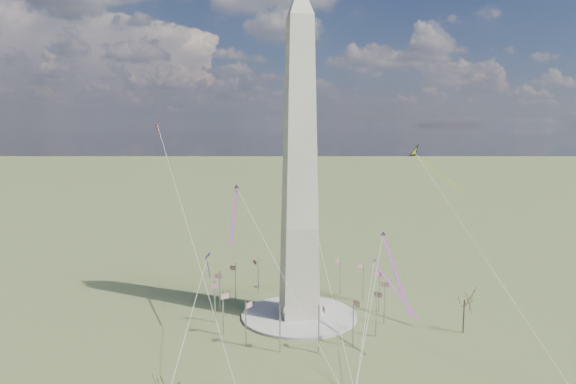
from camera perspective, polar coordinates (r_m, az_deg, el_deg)
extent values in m
plane|color=#4B552A|center=(164.76, 1.25, -13.69)|extent=(2000.00, 2000.00, 0.00)
cylinder|color=#A6A097|center=(164.62, 1.25, -13.56)|extent=(36.00, 36.00, 0.80)
cylinder|color=#AEB0B5|center=(169.32, 10.08, -10.88)|extent=(0.36, 0.36, 13.00)
cube|color=#B11725|center=(168.92, 9.97, -9.04)|extent=(2.40, 0.08, 1.50)
cylinder|color=#AEB0B5|center=(177.62, 8.35, -9.97)|extent=(0.36, 0.36, 13.00)
cube|color=#B11725|center=(177.07, 8.11, -8.23)|extent=(2.25, 0.99, 1.50)
cylinder|color=#AEB0B5|center=(183.71, 5.82, -9.34)|extent=(0.36, 0.36, 13.00)
cube|color=#B11725|center=(182.88, 5.49, -7.69)|extent=(1.75, 1.75, 1.50)
cylinder|color=#AEB0B5|center=(186.92, 2.83, -9.02)|extent=(0.36, 0.36, 13.00)
cube|color=#B11725|center=(185.71, 2.44, -7.42)|extent=(0.99, 2.25, 1.50)
cylinder|color=#AEB0B5|center=(186.90, -0.32, -9.01)|extent=(0.36, 0.36, 13.00)
cube|color=#B11725|center=(185.27, -0.72, -7.45)|extent=(0.08, 2.40, 1.50)
cylinder|color=#AEB0B5|center=(183.67, -3.32, -9.32)|extent=(0.36, 0.36, 13.00)
cube|color=#B11725|center=(181.61, -3.69, -7.78)|extent=(0.99, 2.25, 1.50)
cylinder|color=#AEB0B5|center=(177.55, -5.85, -9.94)|extent=(0.36, 0.36, 13.00)
cube|color=#B11725|center=(175.11, -6.15, -8.38)|extent=(1.75, 1.75, 1.50)
cylinder|color=#AEB0B5|center=(169.23, -7.57, -10.84)|extent=(0.36, 0.36, 13.00)
cube|color=#B11725|center=(166.49, -7.75, -9.24)|extent=(2.25, 0.99, 1.50)
cylinder|color=#AEB0B5|center=(159.75, -8.13, -11.97)|extent=(0.36, 0.36, 13.00)
cube|color=#B11725|center=(156.84, -8.15, -10.30)|extent=(2.40, 0.08, 1.50)
cylinder|color=#AEB0B5|center=(150.47, -7.22, -13.20)|extent=(0.36, 0.36, 13.00)
cube|color=#B11725|center=(147.58, -7.04, -11.42)|extent=(2.25, 0.99, 1.50)
cylinder|color=#AEB0B5|center=(142.97, -4.72, -14.29)|extent=(0.36, 0.36, 13.00)
cube|color=#B11725|center=(140.32, -4.32, -12.40)|extent=(1.75, 1.75, 1.50)
cylinder|color=#AEB0B5|center=(138.75, -0.90, -14.96)|extent=(0.36, 0.36, 13.00)
cube|color=#B11725|center=(136.54, -0.36, -12.95)|extent=(0.99, 2.25, 1.50)
cylinder|color=#AEB0B5|center=(138.77, 3.44, -14.97)|extent=(0.36, 0.36, 13.00)
cube|color=#B11725|center=(137.14, 4.00, -12.87)|extent=(0.08, 2.40, 1.50)
cylinder|color=#AEB0B5|center=(143.02, 7.25, -14.32)|extent=(0.36, 0.36, 13.00)
cube|color=#B11725|center=(141.95, 7.70, -12.21)|extent=(0.99, 2.25, 1.50)
cylinder|color=#AEB0B5|center=(150.55, 9.75, -13.23)|extent=(0.36, 0.36, 13.00)
cube|color=#B11725|center=(149.90, 10.01, -11.18)|extent=(1.75, 1.75, 1.50)
cylinder|color=#AEB0B5|center=(159.84, 10.65, -12.01)|extent=(0.36, 0.36, 13.00)
cube|color=#B11725|center=(159.42, 10.71, -10.06)|extent=(2.25, 0.99, 1.50)
cylinder|color=#4C3C2E|center=(159.56, 18.94, -12.94)|extent=(0.39, 0.39, 9.83)
cube|color=orange|center=(168.50, 16.53, 2.05)|extent=(10.82, 11.22, 10.62)
cube|color=orange|center=(166.68, 16.31, 2.01)|extent=(10.82, 11.22, 10.62)
cube|color=navy|center=(162.71, -8.89, -7.00)|extent=(1.69, 2.70, 2.20)
cube|color=red|center=(163.65, -8.86, -8.23)|extent=(1.46, 2.63, 7.59)
cube|color=red|center=(142.49, 11.93, -8.95)|extent=(1.82, 23.10, 14.47)
cube|color=red|center=(149.61, -6.04, -2.69)|extent=(3.72, 19.77, 12.48)
cube|color=red|center=(165.65, 11.89, -10.69)|extent=(7.67, 18.64, 12.37)
cube|color=red|center=(192.74, -14.35, 7.30)|extent=(1.41, 2.13, 1.68)
cube|color=red|center=(192.74, -14.33, 6.76)|extent=(0.99, 1.35, 3.85)
cube|color=white|center=(198.72, 0.26, 7.91)|extent=(1.15, 1.93, 1.67)
cube|color=white|center=(198.72, 0.26, 7.38)|extent=(0.71, 1.44, 3.83)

